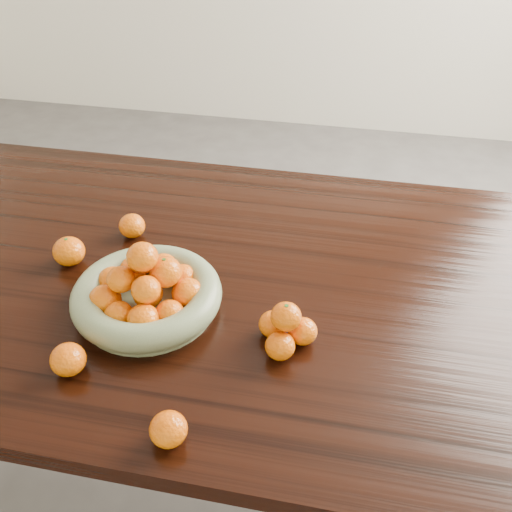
% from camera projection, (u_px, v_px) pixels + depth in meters
% --- Properties ---
extents(ground, '(5.00, 5.00, 0.00)m').
position_uv_depth(ground, '(244.00, 469.00, 1.72)').
color(ground, '#565351').
rests_on(ground, ground).
extents(dining_table, '(2.00, 1.00, 0.75)m').
position_uv_depth(dining_table, '(241.00, 307.00, 1.32)').
color(dining_table, black).
rests_on(dining_table, ground).
extents(fruit_bowl, '(0.31, 0.31, 0.16)m').
position_uv_depth(fruit_bowl, '(147.00, 293.00, 1.16)').
color(fruit_bowl, gray).
rests_on(fruit_bowl, dining_table).
extents(orange_pyramid, '(0.12, 0.11, 0.10)m').
position_uv_depth(orange_pyramid, '(286.00, 329.00, 1.08)').
color(orange_pyramid, orange).
rests_on(orange_pyramid, dining_table).
extents(loose_orange_0, '(0.07, 0.07, 0.07)m').
position_uv_depth(loose_orange_0, '(69.00, 251.00, 1.28)').
color(loose_orange_0, orange).
rests_on(loose_orange_0, dining_table).
extents(loose_orange_1, '(0.06, 0.06, 0.06)m').
position_uv_depth(loose_orange_1, '(68.00, 359.00, 1.03)').
color(loose_orange_1, orange).
rests_on(loose_orange_1, dining_table).
extents(loose_orange_2, '(0.06, 0.06, 0.06)m').
position_uv_depth(loose_orange_2, '(168.00, 429.00, 0.91)').
color(loose_orange_2, orange).
rests_on(loose_orange_2, dining_table).
extents(loose_orange_3, '(0.06, 0.06, 0.06)m').
position_uv_depth(loose_orange_3, '(132.00, 226.00, 1.37)').
color(loose_orange_3, orange).
rests_on(loose_orange_3, dining_table).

